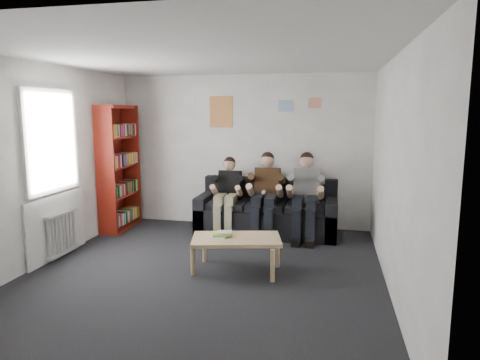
# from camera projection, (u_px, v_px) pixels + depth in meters

# --- Properties ---
(room_shell) EXTENTS (5.00, 5.00, 5.00)m
(room_shell) POSITION_uv_depth(u_px,v_px,m) (202.00, 169.00, 5.25)
(room_shell) COLOR black
(room_shell) RESTS_ON ground
(sofa) EXTENTS (2.33, 0.95, 0.90)m
(sofa) POSITION_uv_depth(u_px,v_px,m) (267.00, 214.00, 7.30)
(sofa) COLOR black
(sofa) RESTS_ON ground
(bookshelf) EXTENTS (0.32, 0.97, 2.16)m
(bookshelf) POSITION_uv_depth(u_px,v_px,m) (119.00, 168.00, 7.45)
(bookshelf) COLOR maroon
(bookshelf) RESTS_ON ground
(coffee_table) EXTENTS (1.13, 0.62, 0.45)m
(coffee_table) POSITION_uv_depth(u_px,v_px,m) (236.00, 242.00, 5.51)
(coffee_table) COLOR #D5BB7B
(coffee_table) RESTS_ON ground
(game_cases) EXTENTS (0.25, 0.23, 0.06)m
(game_cases) POSITION_uv_depth(u_px,v_px,m) (221.00, 235.00, 5.52)
(game_cases) COLOR silver
(game_cases) RESTS_ON coffee_table
(person_left) EXTENTS (0.37, 0.80, 1.30)m
(person_left) POSITION_uv_depth(u_px,v_px,m) (227.00, 195.00, 7.18)
(person_left) COLOR black
(person_left) RESTS_ON sofa
(person_middle) EXTENTS (0.42, 0.90, 1.39)m
(person_middle) POSITION_uv_depth(u_px,v_px,m) (265.00, 195.00, 7.04)
(person_middle) COLOR #50341A
(person_middle) RESTS_ON sofa
(person_right) EXTENTS (0.42, 0.91, 1.40)m
(person_right) POSITION_uv_depth(u_px,v_px,m) (305.00, 196.00, 6.90)
(person_right) COLOR beige
(person_right) RESTS_ON sofa
(radiator) EXTENTS (0.10, 0.64, 0.60)m
(radiator) POSITION_uv_depth(u_px,v_px,m) (62.00, 233.00, 6.05)
(radiator) COLOR silver
(radiator) RESTS_ON ground
(window) EXTENTS (0.05, 1.30, 2.36)m
(window) POSITION_uv_depth(u_px,v_px,m) (54.00, 186.00, 5.96)
(window) COLOR white
(window) RESTS_ON room_shell
(poster_large) EXTENTS (0.42, 0.01, 0.55)m
(poster_large) POSITION_uv_depth(u_px,v_px,m) (221.00, 112.00, 7.63)
(poster_large) COLOR gold
(poster_large) RESTS_ON room_shell
(poster_blue) EXTENTS (0.25, 0.01, 0.20)m
(poster_blue) POSITION_uv_depth(u_px,v_px,m) (286.00, 106.00, 7.38)
(poster_blue) COLOR #3E92D3
(poster_blue) RESTS_ON room_shell
(poster_pink) EXTENTS (0.22, 0.01, 0.18)m
(poster_pink) POSITION_uv_depth(u_px,v_px,m) (315.00, 103.00, 7.26)
(poster_pink) COLOR #DA4498
(poster_pink) RESTS_ON room_shell
(poster_sign) EXTENTS (0.20, 0.01, 0.14)m
(poster_sign) POSITION_uv_depth(u_px,v_px,m) (189.00, 101.00, 7.72)
(poster_sign) COLOR white
(poster_sign) RESTS_ON room_shell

